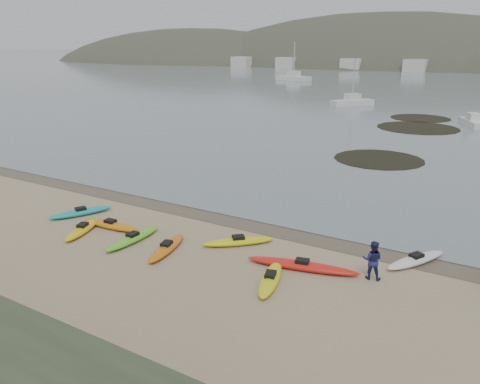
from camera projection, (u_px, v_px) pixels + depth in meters
The scene contains 5 objects.
ground at pixel (240, 218), 25.29m from camera, with size 600.00×600.00×0.00m, color tan.
wet_sand at pixel (237, 220), 25.04m from camera, with size 60.00×60.00×0.00m, color brown.
kayaks at pixel (196, 243), 21.77m from camera, with size 19.25×8.13×0.34m.
person_east at pixel (372, 260), 18.60m from camera, with size 0.79×0.61×1.62m, color navy.
kelp_mats at pixel (410, 131), 50.09m from camera, with size 9.20×31.88×0.04m.
Camera 1 is at (12.09, -20.33, 9.04)m, focal length 35.00 mm.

